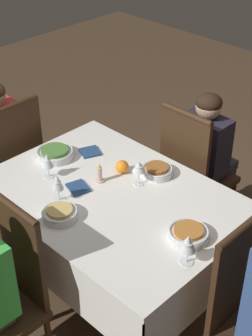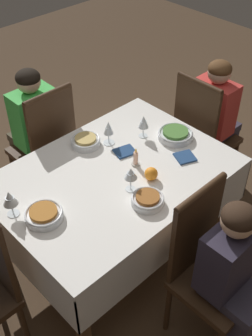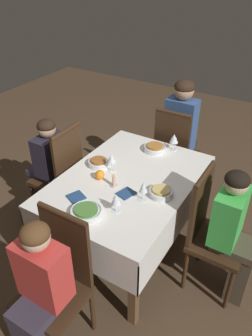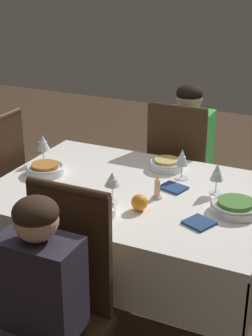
{
  "view_description": "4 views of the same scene",
  "coord_description": "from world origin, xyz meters",
  "px_view_note": "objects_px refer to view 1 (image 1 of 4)",
  "views": [
    {
      "loc": [
        1.6,
        -1.52,
        2.39
      ],
      "look_at": [
        0.04,
        0.06,
        0.9
      ],
      "focal_mm": 55.0,
      "sensor_mm": 36.0,
      "label": 1
    },
    {
      "loc": [
        1.23,
        1.38,
        2.35
      ],
      "look_at": [
        -0.02,
        0.08,
        0.8
      ],
      "focal_mm": 45.0,
      "sensor_mm": 36.0,
      "label": 2
    },
    {
      "loc": [
        -1.81,
        -1.08,
        2.25
      ],
      "look_at": [
        0.02,
        0.03,
        0.82
      ],
      "focal_mm": 35.0,
      "sensor_mm": 36.0,
      "label": 3
    },
    {
      "loc": [
        -0.94,
        2.1,
        1.81
      ],
      "look_at": [
        0.05,
        -0.02,
        0.83
      ],
      "focal_mm": 55.0,
      "sensor_mm": 36.0,
      "label": 4
    }
  ],
  "objects_px": {
    "orange_fruit": "(122,167)",
    "bowl_north": "(157,171)",
    "candle_centerpiece": "(100,175)",
    "chair_east": "(250,315)",
    "chair_north": "(193,171)",
    "chair_west": "(12,163)",
    "bowl_west": "(55,153)",
    "person_child_dark": "(209,157)",
    "chair_south": "(6,291)",
    "wine_glass_west": "(47,161)",
    "napkin_spare_side": "(90,152)",
    "napkin_red_folded": "(78,188)",
    "bowl_south": "(60,213)",
    "dining_table": "(113,209)",
    "bowl_east": "(189,233)",
    "wine_glass_south": "(58,183)",
    "wine_glass_east": "(188,244)",
    "wine_glass_north": "(139,167)"
  },
  "relations": [
    {
      "from": "chair_south",
      "to": "wine_glass_west",
      "type": "height_order",
      "value": "chair_south"
    },
    {
      "from": "chair_west",
      "to": "bowl_south",
      "type": "xyz_separation_m",
      "value": [
        0.86,
        -0.27,
        0.22
      ]
    },
    {
      "from": "dining_table",
      "to": "wine_glass_west",
      "type": "distance_m",
      "value": 0.45
    },
    {
      "from": "dining_table",
      "to": "bowl_north",
      "type": "distance_m",
      "value": 0.34
    },
    {
      "from": "bowl_east",
      "to": "wine_glass_east",
      "type": "height_order",
      "value": "wine_glass_east"
    },
    {
      "from": "dining_table",
      "to": "chair_north",
      "type": "bearing_deg",
      "value": 89.96
    },
    {
      "from": "orange_fruit",
      "to": "bowl_east",
      "type": "bearing_deg",
      "value": -15.45
    },
    {
      "from": "chair_east",
      "to": "wine_glass_south",
      "type": "distance_m",
      "value": 1.14
    },
    {
      "from": "chair_north",
      "to": "chair_west",
      "type": "relative_size",
      "value": 1.0
    },
    {
      "from": "chair_south",
      "to": "wine_glass_west",
      "type": "xyz_separation_m",
      "value": [
        -0.38,
        0.58,
        0.3
      ]
    },
    {
      "from": "candle_centerpiece",
      "to": "chair_south",
      "type": "bearing_deg",
      "value": -79.37
    },
    {
      "from": "bowl_west",
      "to": "chair_north",
      "type": "bearing_deg",
      "value": 53.34
    },
    {
      "from": "orange_fruit",
      "to": "bowl_north",
      "type": "bearing_deg",
      "value": 38.28
    },
    {
      "from": "chair_south",
      "to": "napkin_red_folded",
      "type": "distance_m",
      "value": 0.67
    },
    {
      "from": "chair_south",
      "to": "orange_fruit",
      "type": "relative_size",
      "value": 13.29
    },
    {
      "from": "bowl_south",
      "to": "wine_glass_north",
      "type": "xyz_separation_m",
      "value": [
        0.08,
        0.49,
        0.09
      ]
    },
    {
      "from": "wine_glass_north",
      "to": "napkin_spare_side",
      "type": "xyz_separation_m",
      "value": [
        -0.43,
        0.03,
        -0.11
      ]
    },
    {
      "from": "chair_east",
      "to": "wine_glass_north",
      "type": "distance_m",
      "value": 0.94
    },
    {
      "from": "dining_table",
      "to": "chair_south",
      "type": "xyz_separation_m",
      "value": [
        0.0,
        -0.71,
        -0.1
      ]
    },
    {
      "from": "person_child_dark",
      "to": "bowl_west",
      "type": "relative_size",
      "value": 4.66
    },
    {
      "from": "wine_glass_west",
      "to": "napkin_spare_side",
      "type": "bearing_deg",
      "value": 93.94
    },
    {
      "from": "bowl_west",
      "to": "chair_west",
      "type": "bearing_deg",
      "value": -170.53
    },
    {
      "from": "bowl_south",
      "to": "chair_west",
      "type": "bearing_deg",
      "value": 162.2
    },
    {
      "from": "chair_east",
      "to": "wine_glass_north",
      "type": "height_order",
      "value": "chair_east"
    },
    {
      "from": "chair_east",
      "to": "person_child_dark",
      "type": "relative_size",
      "value": 0.97
    },
    {
      "from": "bowl_north",
      "to": "bowl_west",
      "type": "relative_size",
      "value": 0.79
    },
    {
      "from": "bowl_east",
      "to": "napkin_spare_side",
      "type": "relative_size",
      "value": 1.36
    },
    {
      "from": "chair_east",
      "to": "candle_centerpiece",
      "type": "bearing_deg",
      "value": 87.16
    },
    {
      "from": "bowl_west",
      "to": "wine_glass_west",
      "type": "height_order",
      "value": "wine_glass_west"
    },
    {
      "from": "chair_west",
      "to": "candle_centerpiece",
      "type": "bearing_deg",
      "value": 96.01
    },
    {
      "from": "chair_north",
      "to": "wine_glass_east",
      "type": "distance_m",
      "value": 1.07
    },
    {
      "from": "chair_south",
      "to": "bowl_east",
      "type": "xyz_separation_m",
      "value": [
        0.5,
        0.73,
        0.22
      ]
    },
    {
      "from": "chair_south",
      "to": "wine_glass_east",
      "type": "height_order",
      "value": "chair_south"
    },
    {
      "from": "dining_table",
      "to": "napkin_red_folded",
      "type": "relative_size",
      "value": 9.36
    },
    {
      "from": "orange_fruit",
      "to": "chair_west",
      "type": "bearing_deg",
      "value": -163.74
    },
    {
      "from": "chair_south",
      "to": "chair_north",
      "type": "bearing_deg",
      "value": 90.04
    },
    {
      "from": "candle_centerpiece",
      "to": "bowl_south",
      "type": "bearing_deg",
      "value": -76.05
    },
    {
      "from": "candle_centerpiece",
      "to": "chair_east",
      "type": "bearing_deg",
      "value": -2.84
    },
    {
      "from": "chair_north",
      "to": "bowl_west",
      "type": "distance_m",
      "value": 0.88
    },
    {
      "from": "bowl_south",
      "to": "candle_centerpiece",
      "type": "height_order",
      "value": "candle_centerpiece"
    },
    {
      "from": "wine_glass_east",
      "to": "orange_fruit",
      "type": "distance_m",
      "value": 0.78
    },
    {
      "from": "wine_glass_north",
      "to": "chair_north",
      "type": "bearing_deg",
      "value": 93.31
    },
    {
      "from": "chair_east",
      "to": "bowl_west",
      "type": "distance_m",
      "value": 1.43
    },
    {
      "from": "bowl_north",
      "to": "candle_centerpiece",
      "type": "relative_size",
      "value": 1.51
    },
    {
      "from": "bowl_west",
      "to": "candle_centerpiece",
      "type": "bearing_deg",
      "value": 2.3
    },
    {
      "from": "chair_west",
      "to": "wine_glass_north",
      "type": "relative_size",
      "value": 6.65
    },
    {
      "from": "chair_north",
      "to": "bowl_south",
      "type": "bearing_deg",
      "value": 87.17
    },
    {
      "from": "person_child_dark",
      "to": "wine_glass_east",
      "type": "distance_m",
      "value": 1.2
    },
    {
      "from": "wine_glass_south",
      "to": "candle_centerpiece",
      "type": "xyz_separation_m",
      "value": [
        0.03,
        0.27,
        -0.07
      ]
    },
    {
      "from": "chair_west",
      "to": "bowl_south",
      "type": "distance_m",
      "value": 0.93
    }
  ]
}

